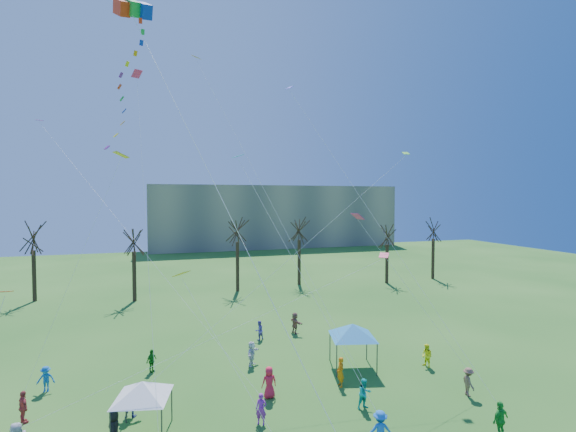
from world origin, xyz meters
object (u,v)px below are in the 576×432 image
object	(u,v)px
big_box_kite	(132,85)
canopy_tent_white	(142,390)
canopy_tent_blue	(353,330)
distant_building	(275,216)

from	to	relation	value
big_box_kite	canopy_tent_white	world-z (taller)	big_box_kite
big_box_kite	canopy_tent_blue	bearing A→B (deg)	5.22
distant_building	canopy_tent_blue	bearing A→B (deg)	-101.20
big_box_kite	canopy_tent_white	size ratio (longest dim) A/B	7.15
distant_building	canopy_tent_white	xyz separation A→B (m)	(-27.88, -75.81, -5.18)
distant_building	big_box_kite	bearing A→B (deg)	-111.18
big_box_kite	canopy_tent_blue	size ratio (longest dim) A/B	6.26
distant_building	big_box_kite	xyz separation A→B (m)	(-28.30, -73.04, 10.61)
big_box_kite	canopy_tent_white	bearing A→B (deg)	-81.32
distant_building	canopy_tent_white	world-z (taller)	distant_building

